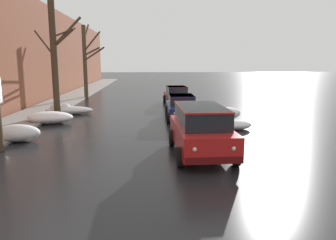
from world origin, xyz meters
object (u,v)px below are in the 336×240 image
(bare_tree_mid_block, at_px, (55,56))
(bare_tree_far_down_block, at_px, (86,59))
(sedan_maroon_parked_kerbside_mid, at_px, (177,95))
(suv_red_approaching_near_lane, at_px, (201,129))
(sedan_darkblue_parked_kerbside_close, at_px, (182,106))

(bare_tree_mid_block, distance_m, bare_tree_far_down_block, 9.81)
(bare_tree_far_down_block, xyz_separation_m, sedan_maroon_parked_kerbside_mid, (7.97, -4.67, -2.87))
(bare_tree_far_down_block, xyz_separation_m, suv_red_approaching_near_lane, (7.60, -19.09, -2.63))
(sedan_darkblue_parked_kerbside_close, bearing_deg, sedan_maroon_parked_kerbside_mid, 87.40)
(bare_tree_far_down_block, relative_size, sedan_maroon_parked_kerbside_mid, 1.62)
(bare_tree_mid_block, relative_size, suv_red_approaching_near_lane, 1.58)
(sedan_maroon_parked_kerbside_mid, bearing_deg, bare_tree_mid_block, -147.40)
(suv_red_approaching_near_lane, bearing_deg, sedan_darkblue_parked_kerbside_close, 89.49)
(bare_tree_far_down_block, distance_m, sedan_maroon_parked_kerbside_mid, 9.67)
(suv_red_approaching_near_lane, height_order, sedan_maroon_parked_kerbside_mid, suv_red_approaching_near_lane)
(bare_tree_mid_block, bearing_deg, bare_tree_far_down_block, 89.60)
(bare_tree_mid_block, height_order, suv_red_approaching_near_lane, bare_tree_mid_block)
(suv_red_approaching_near_lane, relative_size, sedan_darkblue_parked_kerbside_close, 1.02)
(bare_tree_far_down_block, relative_size, sedan_darkblue_parked_kerbside_close, 1.56)
(bare_tree_far_down_block, bearing_deg, bare_tree_mid_block, -90.40)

